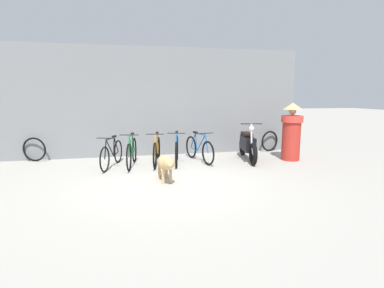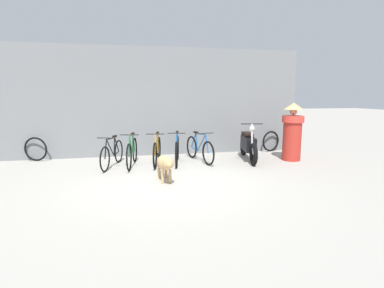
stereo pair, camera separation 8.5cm
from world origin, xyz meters
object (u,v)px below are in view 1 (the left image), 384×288
Objects in this scene: bicycle_1 at (132,153)px; spare_tire_right at (34,149)px; bicycle_0 at (112,154)px; bicycle_4 at (199,149)px; bicycle_3 at (177,150)px; person_in_robes at (292,131)px; stray_dog at (165,163)px; spare_tire_left at (270,141)px; bicycle_2 at (157,151)px; motorcycle at (248,145)px.

bicycle_1 reaches higher than spare_tire_right.
bicycle_0 is 2.34m from bicycle_4.
bicycle_0 is at bearing -75.93° from bicycle_3.
bicycle_4 is at bearing -35.23° from person_in_robes.
bicycle_3 is 1.78m from stray_dog.
bicycle_4 is 2.12m from stray_dog.
bicycle_3 is 2.53× the size of spare_tire_left.
bicycle_1 is 2.42× the size of spare_tire_right.
bicycle_2 is 1.66m from stray_dog.
spare_tire_left is (2.63, 0.98, -0.01)m from bicycle_4.
bicycle_0 is 0.50m from bicycle_1.
bicycle_3 is 3.28m from person_in_robes.
motorcycle is 1.29m from person_in_robes.
spare_tire_right is at bearing -97.30° from bicycle_2.
bicycle_2 is at bearing 107.50° from bicycle_1.
spare_tire_left is (3.81, 1.09, -0.02)m from bicycle_2.
stray_dog is (-1.17, -1.77, 0.05)m from bicycle_4.
spare_tire_right is at bearing -180.00° from spare_tire_left.
person_in_robes is at bearing 68.62° from bicycle_4.
bicycle_4 reaches higher than spare_tire_right.
motorcycle reaches higher than stray_dog.
bicycle_3 reaches higher than stray_dog.
bicycle_4 is at bearing 142.39° from stray_dog.
bicycle_2 is 3.47m from spare_tire_right.
bicycle_0 is 0.97× the size of bicycle_1.
bicycle_4 is 4.58m from spare_tire_right.
bicycle_1 is at bearing -77.98° from motorcycle.
bicycle_3 reaches higher than bicycle_2.
bicycle_0 is 1.70m from bicycle_3.
person_in_robes is at bearing -91.44° from spare_tire_left.
spare_tire_left is at bearing -118.51° from person_in_robes.
spare_tire_left is 7.10m from spare_tire_right.
bicycle_4 is (2.34, 0.17, 0.01)m from bicycle_0.
bicycle_2 is at bearing 176.48° from stray_dog.
spare_tire_right is (-2.14, 1.15, -0.00)m from bicycle_0.
bicycle_2 is at bearing -79.64° from motorcycle.
bicycle_3 is at bearing 110.04° from bicycle_0.
bicycle_1 is 3.24m from motorcycle.
bicycle_2 reaches higher than bicycle_4.
bicycle_3 is at bearing -32.46° from person_in_robes.
bicycle_0 reaches higher than stray_dog.
bicycle_2 is 1.37× the size of stray_dog.
bicycle_1 is 0.96× the size of bicycle_3.
spare_tire_left is at bearing 97.29° from bicycle_4.
bicycle_1 is 1.85m from bicycle_4.
person_in_robes is 1.44m from spare_tire_left.
spare_tire_left is at bearing 119.74° from bicycle_0.
bicycle_4 is 1.02× the size of person_in_robes.
bicycle_3 is at bearing -80.83° from motorcycle.
bicycle_4 is at bearing 106.76° from bicycle_3.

